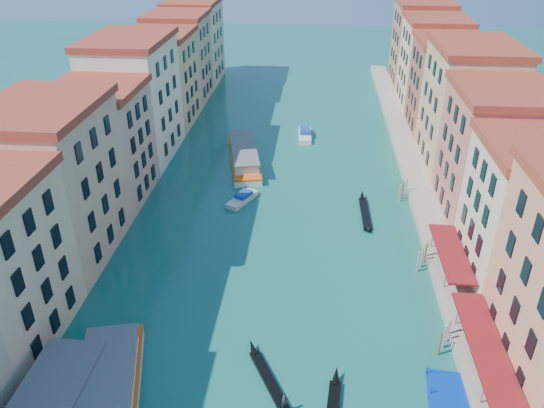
{
  "coord_description": "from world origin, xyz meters",
  "views": [
    {
      "loc": [
        5.35,
        -15.27,
        38.74
      ],
      "look_at": [
        0.28,
        43.07,
        6.35
      ],
      "focal_mm": 35.0,
      "sensor_mm": 36.0,
      "label": 1
    }
  ],
  "objects": [
    {
      "name": "mooring_poles_right",
      "position": [
        19.1,
        28.8,
        1.3
      ],
      "size": [
        1.44,
        54.24,
        3.2
      ],
      "color": "brown",
      "rests_on": "ground"
    },
    {
      "name": "motorboat_mid",
      "position": [
        -5.27,
        55.02,
        0.51
      ],
      "size": [
        4.51,
        6.53,
        1.3
      ],
      "rotation": [
        0.0,
        0.0,
        -0.45
      ],
      "color": "silver",
      "rests_on": "ground"
    },
    {
      "name": "gondola_far",
      "position": [
        13.05,
        52.63,
        0.34
      ],
      "size": [
        1.29,
        11.82,
        1.67
      ],
      "rotation": [
        0.0,
        0.0,
        0.02
      ],
      "color": "black",
      "rests_on": "ground"
    },
    {
      "name": "motorboat_far",
      "position": [
        3.36,
        81.96,
        0.6
      ],
      "size": [
        2.68,
        7.59,
        1.55
      ],
      "rotation": [
        0.0,
        0.0,
        0.04
      ],
      "color": "silver",
      "rests_on": "ground"
    },
    {
      "name": "restaurant_awnings",
      "position": [
        22.19,
        23.0,
        2.99
      ],
      "size": [
        3.2,
        44.55,
        3.12
      ],
      "color": "maroon",
      "rests_on": "ground"
    },
    {
      "name": "blue_dock",
      "position": [
        18.5,
        19.56,
        0.24
      ],
      "size": [
        4.4,
        6.08,
        0.47
      ],
      "rotation": [
        0.0,
        0.0,
        -0.11
      ],
      "color": "#002FAA",
      "rests_on": "ground"
    },
    {
      "name": "vaporetto_far",
      "position": [
        -6.97,
        69.38,
        1.33
      ],
      "size": [
        8.45,
        20.33,
        2.95
      ],
      "rotation": [
        0.0,
        0.0,
        0.21
      ],
      "color": "white",
      "rests_on": "ground"
    },
    {
      "name": "gondola_fore",
      "position": [
        2.08,
        19.85,
        0.36
      ],
      "size": [
        5.66,
        9.84,
        2.13
      ],
      "rotation": [
        0.0,
        0.0,
        0.48
      ],
      "color": "black",
      "rests_on": "ground"
    },
    {
      "name": "left_bank_palazzos",
      "position": [
        -26.0,
        64.68,
        9.71
      ],
      "size": [
        12.8,
        128.4,
        21.0
      ],
      "color": "tan",
      "rests_on": "ground"
    },
    {
      "name": "right_bank_palazzos",
      "position": [
        30.0,
        65.0,
        9.75
      ],
      "size": [
        12.8,
        128.4,
        21.0
      ],
      "color": "brown",
      "rests_on": "ground"
    },
    {
      "name": "quay",
      "position": [
        22.0,
        65.0,
        0.5
      ],
      "size": [
        4.0,
        140.0,
        1.0
      ],
      "primitive_type": "cube",
      "color": "#A09381",
      "rests_on": "ground"
    }
  ]
}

